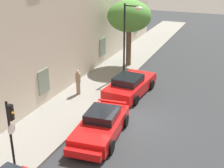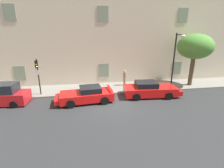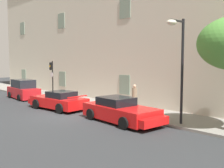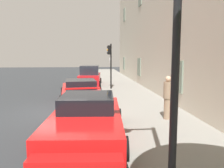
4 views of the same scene
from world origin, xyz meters
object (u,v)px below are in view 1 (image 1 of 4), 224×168
(traffic_light, at_px, (11,125))
(pedestrian_admiring, at_px, (78,82))
(sportscar_red_lead, at_px, (100,127))
(street_lamp, at_px, (130,27))
(sportscar_yellow_flank, at_px, (131,85))
(tree_near_kerb, at_px, (129,17))

(traffic_light, distance_m, pedestrian_admiring, 8.57)
(sportscar_red_lead, bearing_deg, street_lamp, 10.19)
(sportscar_yellow_flank, height_order, tree_near_kerb, tree_near_kerb)
(tree_near_kerb, distance_m, pedestrian_admiring, 7.86)
(sportscar_red_lead, distance_m, sportscar_yellow_flank, 6.08)
(sportscar_yellow_flank, bearing_deg, pedestrian_admiring, 120.37)
(sportscar_red_lead, bearing_deg, pedestrian_admiring, 39.75)
(pedestrian_admiring, bearing_deg, sportscar_yellow_flank, -59.63)
(sportscar_yellow_flank, height_order, traffic_light, traffic_light)
(sportscar_red_lead, bearing_deg, traffic_light, 153.75)
(pedestrian_admiring, bearing_deg, sportscar_red_lead, -140.25)
(tree_near_kerb, height_order, pedestrian_admiring, tree_near_kerb)
(sportscar_red_lead, relative_size, sportscar_yellow_flank, 0.94)
(street_lamp, bearing_deg, sportscar_red_lead, -169.81)
(sportscar_red_lead, xyz_separation_m, pedestrian_admiring, (4.25, 3.53, 0.41))
(sportscar_yellow_flank, distance_m, traffic_light, 10.41)
(pedestrian_admiring, bearing_deg, street_lamp, -22.80)
(street_lamp, bearing_deg, pedestrian_admiring, 157.20)
(sportscar_yellow_flank, relative_size, tree_near_kerb, 0.96)
(tree_near_kerb, xyz_separation_m, street_lamp, (-2.49, -0.96, -0.30))
(sportscar_red_lead, relative_size, tree_near_kerb, 0.91)
(street_lamp, height_order, pedestrian_admiring, street_lamp)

